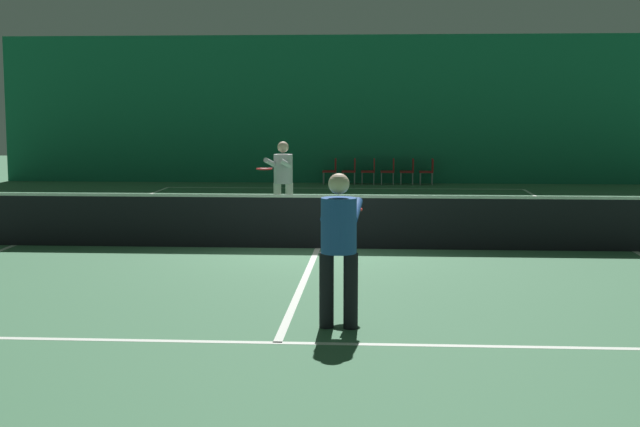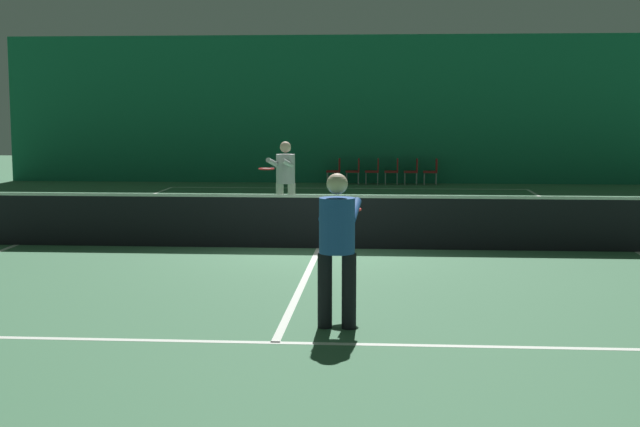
% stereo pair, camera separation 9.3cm
% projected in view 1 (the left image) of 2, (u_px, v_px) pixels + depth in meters
% --- Properties ---
extents(ground_plane, '(60.00, 60.00, 0.00)m').
position_uv_depth(ground_plane, '(318.00, 248.00, 15.72)').
color(ground_plane, '#3D704C').
extents(backdrop_curtain, '(23.00, 0.12, 4.85)m').
position_uv_depth(backdrop_curtain, '(346.00, 109.00, 29.31)').
color(backdrop_curtain, '#196B4C').
rests_on(backdrop_curtain, ground).
extents(court_line_baseline_far, '(11.00, 0.10, 0.00)m').
position_uv_depth(court_line_baseline_far, '(343.00, 188.00, 27.52)').
color(court_line_baseline_far, silver).
rests_on(court_line_baseline_far, ground).
extents(court_line_service_far, '(8.25, 0.10, 0.00)m').
position_uv_depth(court_line_service_far, '(335.00, 208.00, 22.07)').
color(court_line_service_far, silver).
rests_on(court_line_service_far, ground).
extents(court_line_service_near, '(8.25, 0.10, 0.00)m').
position_uv_depth(court_line_service_near, '(277.00, 343.00, 9.38)').
color(court_line_service_near, silver).
rests_on(court_line_service_near, ground).
extents(court_line_sideline_left, '(0.10, 23.80, 0.00)m').
position_uv_depth(court_line_sideline_left, '(14.00, 245.00, 16.08)').
color(court_line_sideline_left, silver).
rests_on(court_line_sideline_left, ground).
extents(court_line_sideline_right, '(0.10, 23.80, 0.00)m').
position_uv_depth(court_line_sideline_right, '(635.00, 251.00, 15.37)').
color(court_line_sideline_right, silver).
rests_on(court_line_sideline_right, ground).
extents(court_line_centre, '(0.10, 12.80, 0.00)m').
position_uv_depth(court_line_centre, '(318.00, 248.00, 15.72)').
color(court_line_centre, silver).
rests_on(court_line_centre, ground).
extents(tennis_net, '(12.00, 0.10, 1.07)m').
position_uv_depth(tennis_net, '(318.00, 220.00, 15.66)').
color(tennis_net, black).
rests_on(tennis_net, ground).
extents(player_near, '(0.49, 1.41, 1.75)m').
position_uv_depth(player_near, '(339.00, 238.00, 9.94)').
color(player_near, black).
rests_on(player_near, ground).
extents(player_far, '(0.73, 1.44, 1.76)m').
position_uv_depth(player_far, '(282.00, 176.00, 18.99)').
color(player_far, beige).
rests_on(player_far, ground).
extents(courtside_chair_0, '(0.44, 0.44, 0.84)m').
position_uv_depth(courtside_chair_0, '(332.00, 169.00, 29.02)').
color(courtside_chair_0, '#99999E').
rests_on(courtside_chair_0, ground).
extents(courtside_chair_1, '(0.44, 0.44, 0.84)m').
position_uv_depth(courtside_chair_1, '(351.00, 169.00, 28.98)').
color(courtside_chair_1, '#99999E').
rests_on(courtside_chair_1, ground).
extents(courtside_chair_2, '(0.44, 0.44, 0.84)m').
position_uv_depth(courtside_chair_2, '(370.00, 169.00, 28.94)').
color(courtside_chair_2, '#99999E').
rests_on(courtside_chair_2, ground).
extents(courtside_chair_3, '(0.44, 0.44, 0.84)m').
position_uv_depth(courtside_chair_3, '(390.00, 169.00, 28.90)').
color(courtside_chair_3, '#99999E').
rests_on(courtside_chair_3, ground).
extents(courtside_chair_4, '(0.44, 0.44, 0.84)m').
position_uv_depth(courtside_chair_4, '(409.00, 170.00, 28.86)').
color(courtside_chair_4, '#99999E').
rests_on(courtside_chair_4, ground).
extents(courtside_chair_5, '(0.44, 0.44, 0.84)m').
position_uv_depth(courtside_chair_5, '(429.00, 170.00, 28.82)').
color(courtside_chair_5, '#99999E').
rests_on(courtside_chair_5, ground).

